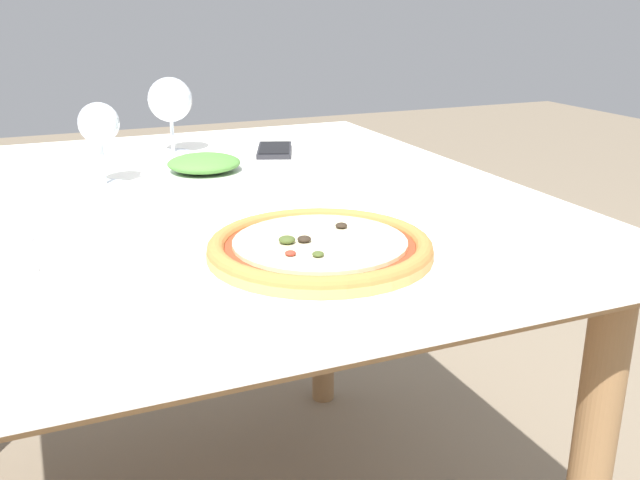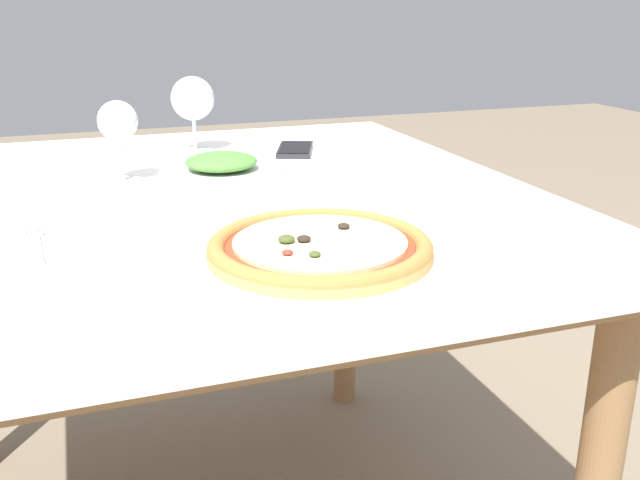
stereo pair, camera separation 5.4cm
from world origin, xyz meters
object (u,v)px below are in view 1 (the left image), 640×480
at_px(pizza_plate, 320,250).
at_px(cell_phone, 275,150).
at_px(dining_table, 183,249).
at_px(side_plate, 204,168).
at_px(wine_glass_far_left, 99,127).
at_px(wine_glass_far_right, 170,101).
at_px(fork, 25,249).

distance_m(pizza_plate, cell_phone, 0.67).
bearing_deg(dining_table, side_plate, 61.35).
bearing_deg(dining_table, wine_glass_far_left, 126.01).
bearing_deg(cell_phone, dining_table, -132.42).
bearing_deg(wine_glass_far_right, dining_table, -100.26).
xyz_separation_m(dining_table, pizza_plate, (0.10, -0.36, 0.10)).
xyz_separation_m(fork, wine_glass_far_right, (0.30, 0.53, 0.11)).
xyz_separation_m(dining_table, side_plate, (0.08, 0.14, 0.10)).
bearing_deg(pizza_plate, dining_table, 105.15).
bearing_deg(side_plate, fork, -136.17).
bearing_deg(wine_glass_far_left, cell_phone, 22.31).
bearing_deg(pizza_plate, wine_glass_far_left, 111.76).
bearing_deg(wine_glass_far_right, wine_glass_far_left, -126.73).
height_order(fork, wine_glass_far_right, wine_glass_far_right).
bearing_deg(pizza_plate, wine_glass_far_right, 92.43).
bearing_deg(fork, pizza_plate, -29.72).
bearing_deg(dining_table, pizza_plate, -74.85).
height_order(wine_glass_far_right, side_plate, wine_glass_far_right).
relative_size(wine_glass_far_right, side_plate, 0.69).
height_order(dining_table, pizza_plate, pizza_plate).
relative_size(dining_table, side_plate, 5.19).
distance_m(wine_glass_far_left, side_plate, 0.20).
distance_m(fork, wine_glass_far_left, 0.35).
distance_m(pizza_plate, wine_glass_far_left, 0.54).
xyz_separation_m(cell_phone, side_plate, (-0.19, -0.15, 0.01)).
bearing_deg(wine_glass_far_left, dining_table, -53.99).
distance_m(dining_table, side_plate, 0.19).
distance_m(cell_phone, side_plate, 0.24).
bearing_deg(fork, side_plate, 43.83).
height_order(dining_table, wine_glass_far_left, wine_glass_far_left).
xyz_separation_m(dining_table, wine_glass_far_left, (-0.10, 0.14, 0.19)).
xyz_separation_m(wine_glass_far_left, wine_glass_far_right, (0.17, 0.22, 0.01)).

